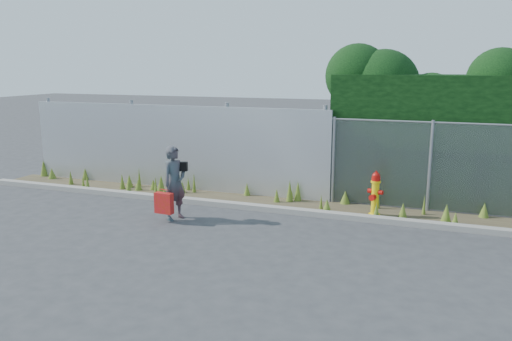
% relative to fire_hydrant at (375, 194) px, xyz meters
% --- Properties ---
extents(ground, '(80.00, 80.00, 0.00)m').
position_rel_fire_hydrant_xyz_m(ground, '(-2.13, -2.22, -0.48)').
color(ground, '#353638').
rests_on(ground, ground).
extents(curb, '(16.00, 0.22, 0.12)m').
position_rel_fire_hydrant_xyz_m(curb, '(-2.13, -0.42, -0.42)').
color(curb, gray).
rests_on(curb, ground).
extents(weed_strip, '(16.00, 1.28, 0.53)m').
position_rel_fire_hydrant_xyz_m(weed_strip, '(-3.24, 0.25, -0.36)').
color(weed_strip, '#473C28').
rests_on(weed_strip, ground).
extents(corrugated_fence, '(8.50, 0.21, 2.30)m').
position_rel_fire_hydrant_xyz_m(corrugated_fence, '(-5.38, 0.78, 0.62)').
color(corrugated_fence, '#B6B8BE').
rests_on(corrugated_fence, ground).
extents(chainlink_fence, '(6.50, 0.07, 2.05)m').
position_rel_fire_hydrant_xyz_m(chainlink_fence, '(2.11, 0.78, 0.55)').
color(chainlink_fence, gray).
rests_on(chainlink_fence, ground).
extents(hedge, '(7.62, 1.87, 3.74)m').
position_rel_fire_hydrant_xyz_m(hedge, '(2.38, 1.80, 1.51)').
color(hedge, black).
rests_on(hedge, ground).
extents(fire_hydrant, '(0.33, 0.30, 1.00)m').
position_rel_fire_hydrant_xyz_m(fire_hydrant, '(0.00, 0.00, 0.00)').
color(fire_hydrant, yellow).
rests_on(fire_hydrant, ground).
extents(woman, '(0.56, 0.67, 1.57)m').
position_rel_fire_hydrant_xyz_m(woman, '(-3.96, -1.65, 0.30)').
color(woman, '#106369').
rests_on(woman, ground).
extents(red_tote_bag, '(0.39, 0.15, 0.52)m').
position_rel_fire_hydrant_xyz_m(red_tote_bag, '(-4.06, -1.94, -0.07)').
color(red_tote_bag, '#A22909').
extents(black_shoulder_bag, '(0.26, 0.11, 0.19)m').
position_rel_fire_hydrant_xyz_m(black_shoulder_bag, '(-3.87, -1.49, 0.63)').
color(black_shoulder_bag, black).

